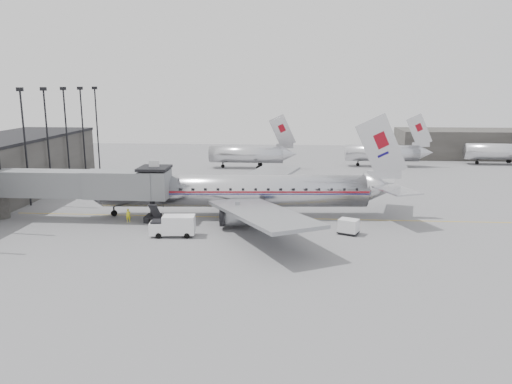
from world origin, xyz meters
TOP-DOWN VIEW (x-y plane):
  - ground at (0.00, 0.00)m, footprint 160.00×160.00m
  - hangar at (45.00, 60.00)m, footprint 30.00×12.00m
  - apron_line at (3.00, 6.00)m, footprint 60.00×0.15m
  - jet_bridge at (-16.66, 3.67)m, footprint 21.00×6.20m
  - floodlight_masts at (-27.50, 13.00)m, footprint 0.90×42.25m
  - distant_aircraft_near at (-1.79, 42.00)m, footprint 16.39×3.20m
  - distant_aircraft_mid at (24.21, 46.00)m, footprint 16.39×3.20m
  - distant_aircraft_far at (48.21, 50.00)m, footprint 16.39×3.20m
  - airliner at (0.78, 6.58)m, footprint 39.36×36.37m
  - service_van at (-5.52, -2.00)m, footprint 4.81×2.19m
  - baggage_cart_navy at (6.00, 2.00)m, footprint 2.06×1.67m
  - baggage_cart_white at (12.89, 0.13)m, footprint 2.52×2.27m
  - ramp_worker at (-12.00, 3.00)m, footprint 0.66×0.56m

SIDE VIEW (x-z plane):
  - ground at x=0.00m, z-range 0.00..0.00m
  - apron_line at x=3.00m, z-range 0.00..0.01m
  - ramp_worker at x=-12.00m, z-range 0.00..1.55m
  - baggage_cart_navy at x=6.00m, z-range 0.05..1.54m
  - baggage_cart_white at x=12.89m, z-range 0.05..1.67m
  - service_van at x=-5.52m, z-range 0.06..2.26m
  - distant_aircraft_near at x=-1.79m, z-range -2.40..7.86m
  - distant_aircraft_mid at x=24.21m, z-range -2.40..7.86m
  - distant_aircraft_far at x=48.21m, z-range -2.40..7.86m
  - hangar at x=45.00m, z-range 0.00..6.00m
  - airliner at x=0.78m, z-range -3.09..9.35m
  - jet_bridge at x=-16.66m, z-range 0.63..7.73m
  - floodlight_masts at x=-27.50m, z-range 0.74..15.99m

